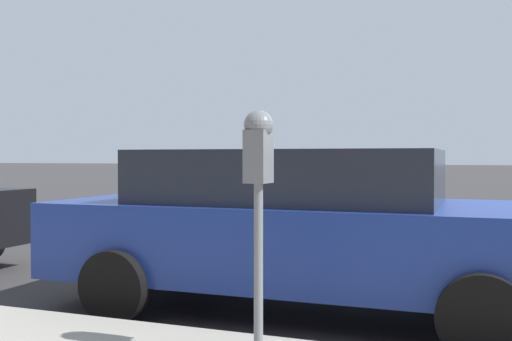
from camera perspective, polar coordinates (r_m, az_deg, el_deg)
The scene contains 3 objects.
ground_plane at distance 6.46m, azimuth 15.09°, elevation -11.72°, with size 220.00×220.00×0.00m, color #3D3A3A.
parking_meter at distance 3.84m, azimuth 0.24°, elevation 0.17°, with size 0.21×0.19×1.60m.
car_blue at distance 5.66m, azimuth 4.74°, elevation -5.26°, with size 2.16×4.86×1.52m.
Camera 1 is at (-6.27, -0.61, 1.45)m, focal length 42.00 mm.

